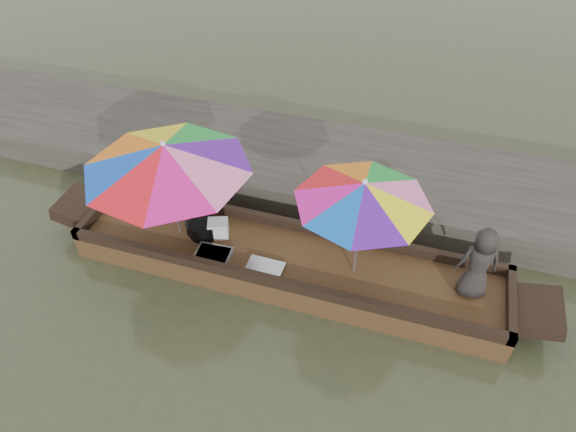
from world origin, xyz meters
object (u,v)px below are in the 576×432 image
(charcoal_grill, at_px, (198,228))
(umbrella_stern, at_px, (359,229))
(cooking_pot, at_px, (203,228))
(umbrella_bow, at_px, (172,190))
(vendor, at_px, (479,263))
(tray_crayfish, at_px, (213,255))
(supply_bag, at_px, (218,228))
(tray_scallop, at_px, (265,269))
(boat_hull, at_px, (286,264))

(charcoal_grill, distance_m, umbrella_stern, 2.39)
(cooking_pot, relative_size, umbrella_bow, 0.19)
(vendor, bearing_deg, charcoal_grill, -12.95)
(cooking_pot, bearing_deg, charcoal_grill, 165.98)
(tray_crayfish, relative_size, umbrella_bow, 0.22)
(umbrella_bow, bearing_deg, supply_bag, 9.99)
(umbrella_bow, bearing_deg, tray_crayfish, -25.88)
(tray_scallop, relative_size, charcoal_grill, 1.45)
(supply_bag, xyz_separation_m, umbrella_stern, (1.98, -0.10, 0.65))
(supply_bag, height_order, vendor, vendor)
(vendor, relative_size, umbrella_stern, 0.64)
(boat_hull, bearing_deg, cooking_pot, 177.43)
(tray_scallop, distance_m, supply_bag, 0.96)
(tray_scallop, height_order, vendor, vendor)
(boat_hull, distance_m, tray_scallop, 0.44)
(umbrella_stern, bearing_deg, charcoal_grill, 178.03)
(tray_scallop, height_order, umbrella_stern, umbrella_stern)
(boat_hull, height_order, charcoal_grill, charcoal_grill)
(charcoal_grill, distance_m, supply_bag, 0.31)
(tray_scallop, height_order, umbrella_bow, umbrella_bow)
(charcoal_grill, xyz_separation_m, supply_bag, (0.30, 0.02, 0.05))
(cooking_pot, height_order, charcoal_grill, cooking_pot)
(boat_hull, distance_m, vendor, 2.53)
(umbrella_bow, bearing_deg, cooking_pot, 9.05)
(vendor, bearing_deg, umbrella_stern, -9.28)
(supply_bag, bearing_deg, boat_hull, -5.50)
(tray_crayfish, height_order, tray_scallop, tray_crayfish)
(cooking_pot, relative_size, supply_bag, 1.48)
(tray_crayfish, relative_size, supply_bag, 1.75)
(tray_crayfish, bearing_deg, supply_bag, 103.57)
(tray_crayfish, xyz_separation_m, charcoal_grill, (-0.41, 0.40, 0.03))
(boat_hull, height_order, vendor, vendor)
(boat_hull, bearing_deg, tray_crayfish, -160.84)
(supply_bag, bearing_deg, vendor, 0.09)
(tray_scallop, bearing_deg, cooking_pot, 159.46)
(umbrella_bow, distance_m, umbrella_stern, 2.55)
(tray_scallop, distance_m, umbrella_bow, 1.63)
(supply_bag, bearing_deg, umbrella_bow, -170.01)
(tray_scallop, bearing_deg, boat_hull, 60.97)
(boat_hull, distance_m, umbrella_stern, 1.34)
(supply_bag, bearing_deg, charcoal_grill, -176.06)
(tray_scallop, xyz_separation_m, charcoal_grill, (-1.15, 0.42, 0.05))
(charcoal_grill, height_order, umbrella_stern, umbrella_stern)
(cooking_pot, xyz_separation_m, charcoal_grill, (-0.09, 0.02, -0.03))
(tray_scallop, xyz_separation_m, umbrella_bow, (-1.41, 0.34, 0.74))
(tray_scallop, bearing_deg, umbrella_stern, 16.70)
(supply_bag, xyz_separation_m, umbrella_bow, (-0.57, -0.10, 0.65))
(tray_crayfish, distance_m, charcoal_grill, 0.57)
(cooking_pot, height_order, umbrella_stern, umbrella_stern)
(vendor, xyz_separation_m, umbrella_bow, (-4.02, -0.11, 0.24))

